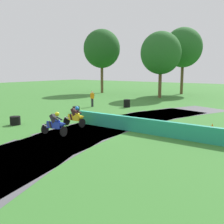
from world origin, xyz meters
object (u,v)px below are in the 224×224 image
Objects in this scene: traffic_cone at (212,127)px; tire_stack_mid_a at (76,110)px; tire_stack_near at (127,103)px; track_marshal at (92,99)px; tire_stack_mid_b at (15,121)px; motorcycle_lead_yellow at (76,117)px; motorcycle_chase_blue at (55,124)px.

tire_stack_mid_a is at bearing -179.03° from traffic_cone.
tire_stack_near is 1.82× the size of traffic_cone.
traffic_cone is at bearing -16.14° from track_marshal.
track_marshal is (-1.48, 4.01, 0.52)m from tire_stack_mid_a.
tire_stack_mid_a is 6.19m from tire_stack_mid_b.
track_marshal reaches higher than motorcycle_lead_yellow.
motorcycle_lead_yellow is at bearing -47.14° from tire_stack_mid_a.
motorcycle_chase_blue is 3.80× the size of traffic_cone.
traffic_cone is (11.70, 0.20, -0.08)m from tire_stack_mid_a.
motorcycle_lead_yellow is 9.65m from track_marshal.
motorcycle_lead_yellow reaches higher than tire_stack_near.
motorcycle_chase_blue is 12.69m from tire_stack_near.
tire_stack_near is at bearing 82.17° from tire_stack_mid_b.
tire_stack_mid_a is 11.70m from traffic_cone.
motorcycle_lead_yellow is at bearing -151.65° from traffic_cone.
track_marshal reaches higher than tire_stack_mid_b.
traffic_cone is at bearing 43.24° from motorcycle_chase_blue.
tire_stack_near is 6.02m from tire_stack_mid_a.
tire_stack_near is (-2.87, 12.36, -0.26)m from motorcycle_chase_blue.
track_marshal is 13.73m from traffic_cone.
tire_stack_near reaches higher than tire_stack_mid_a.
traffic_cone is at bearing 28.35° from motorcycle_lead_yellow.
traffic_cone is at bearing -29.09° from tire_stack_near.
tire_stack_near is 12.10m from tire_stack_mid_b.
tire_stack_near is 11.52m from traffic_cone.
tire_stack_mid_b is 10.32m from track_marshal.
traffic_cone is (10.06, -5.60, -0.18)m from tire_stack_near.
tire_stack_mid_b is at bearing -151.40° from traffic_cone.
motorcycle_lead_yellow is 2.68× the size of tire_stack_mid_a.
tire_stack_near is (-2.14, 9.87, -0.26)m from motorcycle_lead_yellow.
track_marshal is at bearing 163.86° from traffic_cone.
traffic_cone is (7.92, 4.27, -0.44)m from motorcycle_lead_yellow.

